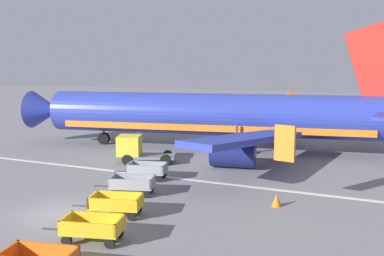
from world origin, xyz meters
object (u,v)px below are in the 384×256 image
at_px(baggage_cart_far_end, 147,170).
at_px(traffic_cone_near_plane, 277,200).
at_px(baggage_cart_third_in_row, 116,204).
at_px(airplane, 223,116).
at_px(service_truck_beside_carts, 136,148).
at_px(baggage_cart_second_in_row, 93,228).
at_px(baggage_cart_fourth_in_row, 132,184).

relative_size(baggage_cart_far_end, traffic_cone_near_plane, 5.26).
bearing_deg(baggage_cart_third_in_row, airplane, 92.87).
bearing_deg(service_truck_beside_carts, traffic_cone_near_plane, -26.14).
distance_m(service_truck_beside_carts, traffic_cone_near_plane, 13.78).
bearing_deg(baggage_cart_second_in_row, baggage_cart_third_in_row, 105.91).
bearing_deg(baggage_cart_second_in_row, airplane, 94.80).
distance_m(baggage_cart_second_in_row, traffic_cone_near_plane, 9.91).
xyz_separation_m(airplane, service_truck_beside_carts, (-4.44, -7.61, -1.95)).
distance_m(baggage_cart_far_end, service_truck_beside_carts, 5.18).
height_order(airplane, baggage_cart_far_end, airplane).
relative_size(airplane, service_truck_beside_carts, 7.88).
bearing_deg(baggage_cart_fourth_in_row, baggage_cart_third_in_row, -71.11).
bearing_deg(baggage_cart_fourth_in_row, traffic_cone_near_plane, 8.85).
distance_m(baggage_cart_fourth_in_row, baggage_cart_far_end, 3.47).
height_order(baggage_cart_second_in_row, baggage_cart_fourth_in_row, same).
bearing_deg(service_truck_beside_carts, baggage_cart_third_in_row, -63.55).
bearing_deg(traffic_cone_near_plane, service_truck_beside_carts, 153.86).
bearing_deg(service_truck_beside_carts, baggage_cart_fourth_in_row, -60.30).
distance_m(baggage_cart_far_end, traffic_cone_near_plane, 9.33).
bearing_deg(baggage_cart_fourth_in_row, baggage_cart_second_in_row, -72.51).
bearing_deg(baggage_cart_fourth_in_row, airplane, 89.03).
relative_size(baggage_cart_third_in_row, baggage_cart_far_end, 1.00).
xyz_separation_m(airplane, traffic_cone_near_plane, (7.92, -13.68, -2.71)).
bearing_deg(airplane, baggage_cart_far_end, -95.78).
height_order(baggage_cart_far_end, service_truck_beside_carts, service_truck_beside_carts).
relative_size(baggage_cart_second_in_row, baggage_cart_fourth_in_row, 1.00).
bearing_deg(baggage_cart_far_end, baggage_cart_third_in_row, -72.82).
xyz_separation_m(baggage_cart_fourth_in_row, service_truck_beside_carts, (-4.18, 7.34, 0.50)).
relative_size(baggage_cart_second_in_row, baggage_cart_third_in_row, 1.00).
xyz_separation_m(baggage_cart_third_in_row, traffic_cone_near_plane, (6.99, 4.71, -0.26)).
height_order(baggage_cart_fourth_in_row, baggage_cart_far_end, same).
bearing_deg(baggage_cart_second_in_row, service_truck_beside_carts, 114.24).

